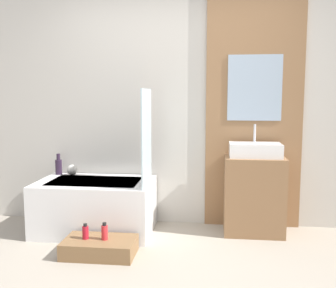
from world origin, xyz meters
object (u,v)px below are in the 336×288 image
Objects in this scene: bathtub at (95,206)px; vase_tall_dark at (59,166)px; wooden_step_bench at (100,247)px; bottle_soap_primary at (85,232)px; sink at (255,150)px; vase_round_light at (72,170)px; bottle_soap_secondary at (105,232)px.

bathtub is 0.67m from vase_tall_dark.
wooden_step_bench is 0.18m from bottle_soap_primary.
sink is 1.81m from bottle_soap_primary.
bathtub is 8.46× the size of bottle_soap_primary.
bathtub reaches higher than bottle_soap_primary.
vase_tall_dark is (-2.11, 0.14, -0.23)m from sink.
bathtub is at bearing -29.74° from vase_tall_dark.
vase_tall_dark is 1.13m from bottle_soap_primary.
vase_round_light is 1.11m from bottle_soap_secondary.
bottle_soap_secondary is (0.60, -0.86, -0.37)m from vase_round_light.
bottle_soap_secondary is (0.17, 0.00, 0.01)m from bottle_soap_primary.
bottle_soap_primary is (0.09, -0.59, -0.06)m from bathtub.
vase_round_light is at bearing 116.38° from bottle_soap_primary.
wooden_step_bench is at bearing -70.04° from bathtub.
wooden_step_bench is 4.08× the size of bottle_soap_secondary.
vase_tall_dark is at bearing 123.77° from bottle_soap_primary.
wooden_step_bench is (0.22, -0.59, -0.19)m from bathtub.
vase_round_light is at bearing -7.56° from vase_tall_dark.
wooden_step_bench is at bearing -152.17° from sink.
bottle_soap_secondary is (-1.35, -0.74, -0.64)m from sink.
bathtub is at bearing 113.86° from bottle_soap_secondary.
sink is at bearing 28.65° from bottle_soap_secondary.
bathtub is at bearing -174.93° from sink.
bottle_soap_primary is at bearing -63.62° from vase_round_light.
bottle_soap_primary is at bearing -81.37° from bathtub.
sink is 3.69× the size of bottle_soap_primary.
bottle_soap_primary is (-1.52, -0.74, -0.65)m from sink.
wooden_step_bench is 1.23× the size of sink.
bathtub is 2.29× the size of sink.
sink reaches higher than bathtub.
bottle_soap_secondary is (0.05, 0.00, 0.14)m from wooden_step_bench.
sink is 3.31× the size of bottle_soap_secondary.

